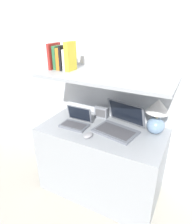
% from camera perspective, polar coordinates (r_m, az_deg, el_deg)
% --- Properties ---
extents(ground_plane, '(12.00, 12.00, 0.00)m').
position_cam_1_polar(ground_plane, '(2.15, -2.53, -25.84)').
color(ground_plane, '#B2AD9E').
extents(wall_back, '(6.00, 0.05, 2.40)m').
position_cam_1_polar(wall_back, '(2.03, 6.48, 11.43)').
color(wall_back, silver).
rests_on(wall_back, ground_plane).
extents(desk, '(1.18, 0.61, 0.73)m').
position_cam_1_polar(desk, '(2.09, 1.54, -13.67)').
color(desk, '#999EA3').
rests_on(desk, ground_plane).
extents(back_riser, '(1.18, 0.04, 1.21)m').
position_cam_1_polar(back_riser, '(2.21, 5.31, -4.07)').
color(back_riser, silver).
rests_on(back_riser, ground_plane).
extents(shelf, '(1.18, 0.55, 0.03)m').
position_cam_1_polar(shelf, '(1.76, 2.88, 10.10)').
color(shelf, '#999EA3').
rests_on(shelf, back_riser).
extents(table_lamp, '(0.21, 0.21, 0.33)m').
position_cam_1_polar(table_lamp, '(1.82, 17.07, -0.67)').
color(table_lamp, '#7593B2').
rests_on(table_lamp, desk).
extents(laptop_large, '(0.44, 0.41, 0.25)m').
position_cam_1_polar(laptop_large, '(1.86, 6.63, -3.72)').
color(laptop_large, slate).
rests_on(laptop_large, desk).
extents(laptop_small, '(0.26, 0.20, 0.17)m').
position_cam_1_polar(laptop_small, '(1.95, -5.76, -2.73)').
color(laptop_small, slate).
rests_on(laptop_small, desk).
extents(computer_mouse, '(0.08, 0.11, 0.03)m').
position_cam_1_polar(computer_mouse, '(1.76, -2.24, -6.66)').
color(computer_mouse, '#99999E').
rests_on(computer_mouse, desk).
extents(router_box, '(0.14, 0.05, 0.12)m').
position_cam_1_polar(router_box, '(2.08, 1.55, -0.13)').
color(router_box, gray).
rests_on(router_box, desk).
extents(book_red, '(0.03, 0.18, 0.24)m').
position_cam_1_polar(book_red, '(2.01, -11.83, 15.38)').
color(book_red, '#A82823').
rests_on(book_red, shelf).
extents(book_green, '(0.03, 0.12, 0.22)m').
position_cam_1_polar(book_green, '(1.99, -10.91, 15.04)').
color(book_green, '#2D7042').
rests_on(book_green, shelf).
extents(book_orange, '(0.04, 0.13, 0.20)m').
position_cam_1_polar(book_orange, '(1.96, -9.89, 14.76)').
color(book_orange, orange).
rests_on(book_orange, shelf).
extents(book_black, '(0.02, 0.14, 0.22)m').
position_cam_1_polar(book_black, '(1.94, -9.12, 15.09)').
color(book_black, black).
rests_on(book_black, shelf).
extents(book_white, '(0.02, 0.12, 0.19)m').
position_cam_1_polar(book_white, '(1.93, -8.33, 14.58)').
color(book_white, silver).
rests_on(book_white, shelf).
extents(book_yellow, '(0.05, 0.14, 0.26)m').
position_cam_1_polar(book_yellow, '(1.90, -7.33, 15.48)').
color(book_yellow, gold).
rests_on(book_yellow, shelf).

